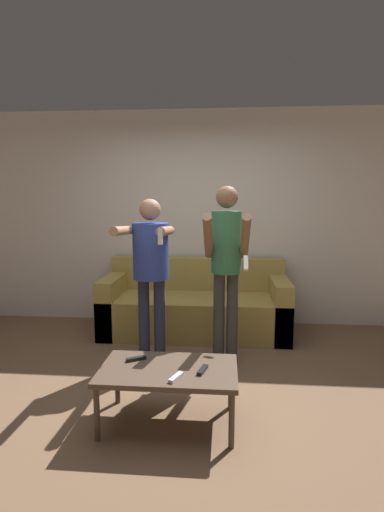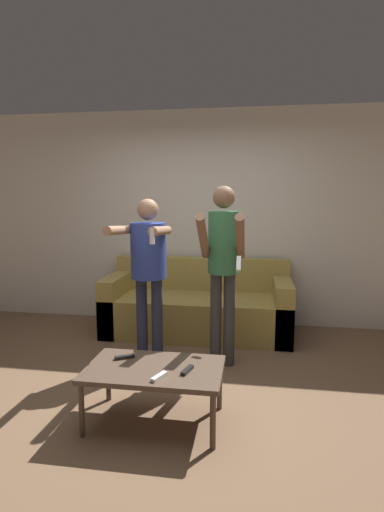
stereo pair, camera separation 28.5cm
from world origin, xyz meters
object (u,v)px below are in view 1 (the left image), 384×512
(couch, at_px, (195,308))
(remote_mid, at_px, (202,370))
(person_standing_right, at_px, (226,257))
(coffee_table, at_px, (169,373))
(remote_far, at_px, (136,359))
(remote_near, at_px, (176,377))
(person_standing_left, at_px, (150,260))

(couch, relative_size, remote_mid, 14.16)
(person_standing_right, distance_m, remote_mid, 1.29)
(coffee_table, bearing_deg, remote_far, 156.37)
(coffee_table, distance_m, remote_far, 0.29)
(couch, xyz_separation_m, remote_far, (-0.30, -1.86, 0.13))
(person_standing_right, height_order, remote_near, person_standing_right)
(remote_near, bearing_deg, person_standing_left, 107.91)
(person_standing_left, bearing_deg, remote_mid, -62.79)
(person_standing_right, distance_m, remote_near, 1.43)
(couch, xyz_separation_m, remote_near, (0.04, -2.15, 0.13))
(person_standing_right, bearing_deg, remote_mid, -98.04)
(person_standing_right, relative_size, remote_mid, 11.23)
(person_standing_left, distance_m, remote_near, 1.43)
(remote_far, bearing_deg, coffee_table, -23.63)
(couch, bearing_deg, remote_near, -89.02)
(remote_mid, xyz_separation_m, remote_far, (-0.51, 0.15, 0.00))
(remote_near, xyz_separation_m, remote_mid, (0.17, 0.13, 0.00))
(remote_mid, bearing_deg, person_standing_left, 117.21)
(remote_near, relative_size, remote_mid, 0.99)
(remote_far, bearing_deg, remote_near, -40.06)
(person_standing_left, height_order, person_standing_right, person_standing_right)
(person_standing_right, height_order, remote_far, person_standing_right)
(couch, height_order, remote_mid, couch)
(couch, height_order, coffee_table, couch)
(remote_near, bearing_deg, coffee_table, 114.16)
(person_standing_right, bearing_deg, coffee_table, -110.59)
(person_standing_left, relative_size, remote_far, 10.86)
(coffee_table, bearing_deg, remote_mid, -9.18)
(couch, xyz_separation_m, person_standing_right, (0.36, -0.91, 0.76))
(couch, xyz_separation_m, person_standing_left, (-0.36, -0.91, 0.72))
(remote_near, bearing_deg, couch, 90.98)
(remote_near, xyz_separation_m, remote_far, (-0.33, 0.28, 0.00))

